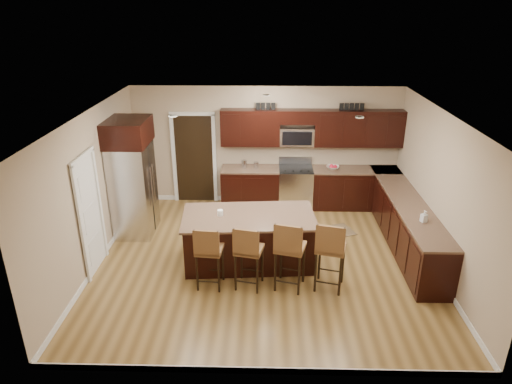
{
  "coord_description": "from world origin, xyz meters",
  "views": [
    {
      "loc": [
        0.02,
        -7.21,
        4.39
      ],
      "look_at": [
        -0.17,
        0.4,
        1.2
      ],
      "focal_mm": 32.0,
      "sensor_mm": 36.0,
      "label": 1
    }
  ],
  "objects_px": {
    "range": "(295,187)",
    "stool_extra": "(330,249)",
    "refrigerator": "(132,177)",
    "island": "(249,240)",
    "stool_right": "(289,248)",
    "stool_left": "(208,251)",
    "stool_mid": "(248,250)"
  },
  "relations": [
    {
      "from": "stool_left",
      "to": "stool_right",
      "type": "relative_size",
      "value": 0.91
    },
    {
      "from": "stool_left",
      "to": "stool_right",
      "type": "bearing_deg",
      "value": 5.45
    },
    {
      "from": "range",
      "to": "stool_left",
      "type": "bearing_deg",
      "value": -115.51
    },
    {
      "from": "stool_right",
      "to": "range",
      "type": "bearing_deg",
      "value": 100.22
    },
    {
      "from": "stool_left",
      "to": "refrigerator",
      "type": "xyz_separation_m",
      "value": [
        -1.72,
        1.96,
        0.51
      ]
    },
    {
      "from": "stool_right",
      "to": "refrigerator",
      "type": "distance_m",
      "value": 3.63
    },
    {
      "from": "stool_right",
      "to": "refrigerator",
      "type": "bearing_deg",
      "value": 162.05
    },
    {
      "from": "range",
      "to": "stool_right",
      "type": "height_order",
      "value": "stool_right"
    },
    {
      "from": "stool_left",
      "to": "stool_extra",
      "type": "height_order",
      "value": "stool_extra"
    },
    {
      "from": "refrigerator",
      "to": "island",
      "type": "bearing_deg",
      "value": -25.49
    },
    {
      "from": "range",
      "to": "stool_extra",
      "type": "bearing_deg",
      "value": -83.69
    },
    {
      "from": "range",
      "to": "stool_extra",
      "type": "distance_m",
      "value": 3.35
    },
    {
      "from": "stool_mid",
      "to": "refrigerator",
      "type": "relative_size",
      "value": 0.48
    },
    {
      "from": "stool_extra",
      "to": "stool_left",
      "type": "bearing_deg",
      "value": -165.01
    },
    {
      "from": "stool_mid",
      "to": "stool_extra",
      "type": "height_order",
      "value": "stool_extra"
    },
    {
      "from": "island",
      "to": "stool_right",
      "type": "xyz_separation_m",
      "value": [
        0.68,
        -0.85,
        0.33
      ]
    },
    {
      "from": "range",
      "to": "stool_left",
      "type": "relative_size",
      "value": 1.0
    },
    {
      "from": "stool_left",
      "to": "stool_right",
      "type": "xyz_separation_m",
      "value": [
        1.3,
        -0.0,
        0.07
      ]
    },
    {
      "from": "island",
      "to": "refrigerator",
      "type": "xyz_separation_m",
      "value": [
        -2.33,
        1.11,
        0.77
      ]
    },
    {
      "from": "stool_mid",
      "to": "stool_extra",
      "type": "relative_size",
      "value": 0.93
    },
    {
      "from": "stool_left",
      "to": "stool_extra",
      "type": "xyz_separation_m",
      "value": [
        1.95,
        -0.0,
        0.07
      ]
    },
    {
      "from": "range",
      "to": "stool_right",
      "type": "bearing_deg",
      "value": -94.9
    },
    {
      "from": "stool_left",
      "to": "stool_mid",
      "type": "bearing_deg",
      "value": 5.64
    },
    {
      "from": "stool_right",
      "to": "stool_extra",
      "type": "height_order",
      "value": "same"
    },
    {
      "from": "stool_mid",
      "to": "stool_right",
      "type": "height_order",
      "value": "stool_right"
    },
    {
      "from": "range",
      "to": "stool_right",
      "type": "relative_size",
      "value": 0.91
    },
    {
      "from": "island",
      "to": "stool_left",
      "type": "distance_m",
      "value": 1.08
    },
    {
      "from": "stool_right",
      "to": "stool_extra",
      "type": "distance_m",
      "value": 0.65
    },
    {
      "from": "refrigerator",
      "to": "stool_extra",
      "type": "height_order",
      "value": "refrigerator"
    },
    {
      "from": "island",
      "to": "stool_right",
      "type": "distance_m",
      "value": 1.14
    },
    {
      "from": "island",
      "to": "range",
      "type": "bearing_deg",
      "value": 64.29
    },
    {
      "from": "island",
      "to": "stool_left",
      "type": "height_order",
      "value": "stool_left"
    }
  ]
}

